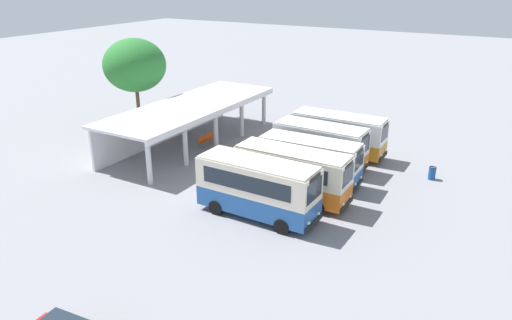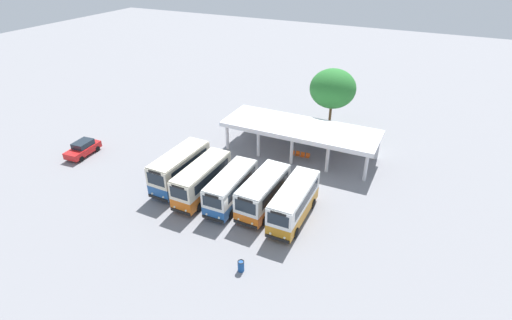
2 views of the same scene
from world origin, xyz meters
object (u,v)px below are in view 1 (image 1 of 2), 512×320
(city_bus_fifth_blue, at_px, (338,133))
(waiting_chair_end_by_column, at_px, (201,142))
(city_bus_second_in_row, at_px, (292,173))
(city_bus_fourth_amber, at_px, (320,144))
(waiting_chair_middle_seat, at_px, (209,138))
(waiting_chair_second_from_end, at_px, (204,140))
(waiting_chair_fourth_seat, at_px, (212,136))
(city_bus_nearest_orange, at_px, (258,186))
(litter_bin_apron, at_px, (432,173))
(city_bus_middle_cream, at_px, (310,159))

(city_bus_fifth_blue, relative_size, waiting_chair_end_by_column, 8.43)
(waiting_chair_end_by_column, bearing_deg, city_bus_second_in_row, -115.02)
(city_bus_fourth_amber, height_order, waiting_chair_middle_seat, city_bus_fourth_amber)
(city_bus_second_in_row, bearing_deg, waiting_chair_end_by_column, 64.98)
(waiting_chair_middle_seat, bearing_deg, city_bus_fifth_blue, -74.38)
(city_bus_second_in_row, relative_size, waiting_chair_second_from_end, 8.46)
(waiting_chair_middle_seat, relative_size, waiting_chair_fourth_seat, 1.00)
(waiting_chair_end_by_column, bearing_deg, city_bus_fourth_amber, -84.08)
(city_bus_nearest_orange, relative_size, waiting_chair_middle_seat, 8.39)
(city_bus_second_in_row, xyz_separation_m, litter_bin_apron, (7.67, -6.95, -1.36))
(city_bus_fifth_blue, relative_size, waiting_chair_fourth_seat, 8.43)
(waiting_chair_second_from_end, bearing_deg, city_bus_nearest_orange, -130.54)
(city_bus_fifth_blue, distance_m, waiting_chair_fourth_seat, 10.55)
(city_bus_fifth_blue, height_order, litter_bin_apron, city_bus_fifth_blue)
(city_bus_fifth_blue, bearing_deg, waiting_chair_end_by_column, 111.54)
(city_bus_nearest_orange, xyz_separation_m, waiting_chair_second_from_end, (8.43, 9.86, -1.37))
(city_bus_nearest_orange, height_order, waiting_chair_end_by_column, city_bus_nearest_orange)
(city_bus_middle_cream, xyz_separation_m, waiting_chair_fourth_seat, (3.65, 10.48, -1.17))
(city_bus_middle_cream, bearing_deg, city_bus_fourth_amber, 9.36)
(city_bus_second_in_row, relative_size, waiting_chair_fourth_seat, 8.46)
(city_bus_second_in_row, bearing_deg, city_bus_fourth_amber, 6.16)
(city_bus_nearest_orange, bearing_deg, waiting_chair_second_from_end, 49.46)
(waiting_chair_second_from_end, height_order, waiting_chair_middle_seat, same)
(city_bus_nearest_orange, relative_size, city_bus_middle_cream, 1.04)
(city_bus_second_in_row, distance_m, city_bus_middle_cream, 2.97)
(city_bus_second_in_row, height_order, city_bus_fourth_amber, city_bus_second_in_row)
(city_bus_nearest_orange, distance_m, city_bus_middle_cream, 5.96)
(waiting_chair_second_from_end, bearing_deg, city_bus_second_in_row, -117.31)
(waiting_chair_fourth_seat, bearing_deg, city_bus_second_in_row, -121.89)
(waiting_chair_middle_seat, bearing_deg, city_bus_nearest_orange, -132.48)
(city_bus_nearest_orange, bearing_deg, city_bus_fifth_blue, -1.61)
(city_bus_second_in_row, distance_m, litter_bin_apron, 10.44)
(waiting_chair_end_by_column, relative_size, waiting_chair_middle_seat, 1.00)
(waiting_chair_middle_seat, bearing_deg, waiting_chair_end_by_column, -176.39)
(waiting_chair_second_from_end, height_order, waiting_chair_fourth_seat, same)
(city_bus_second_in_row, height_order, city_bus_fifth_blue, city_bus_second_in_row)
(city_bus_fifth_blue, height_order, waiting_chair_middle_seat, city_bus_fifth_blue)
(city_bus_second_in_row, bearing_deg, waiting_chair_fourth_seat, 58.11)
(waiting_chair_second_from_end, xyz_separation_m, waiting_chair_fourth_seat, (1.14, 0.04, 0.00))
(waiting_chair_fourth_seat, bearing_deg, city_bus_fifth_blue, -77.48)
(city_bus_nearest_orange, height_order, waiting_chair_second_from_end, city_bus_nearest_orange)
(litter_bin_apron, bearing_deg, waiting_chair_middle_seat, 95.31)
(city_bus_second_in_row, relative_size, waiting_chair_middle_seat, 8.46)
(city_bus_middle_cream, xyz_separation_m, litter_bin_apron, (4.71, -7.10, -1.23))
(city_bus_fourth_amber, xyz_separation_m, waiting_chair_end_by_column, (-1.02, 9.86, -1.23))
(city_bus_fourth_amber, distance_m, waiting_chair_end_by_column, 9.99)
(city_bus_second_in_row, distance_m, waiting_chair_fourth_seat, 12.59)
(waiting_chair_second_from_end, xyz_separation_m, waiting_chair_middle_seat, (0.57, -0.03, 0.00))
(city_bus_second_in_row, height_order, waiting_chair_fourth_seat, city_bus_second_in_row)
(city_bus_middle_cream, relative_size, waiting_chair_middle_seat, 8.04)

